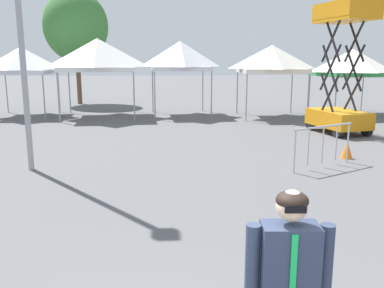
# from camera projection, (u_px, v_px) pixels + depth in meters

# --- Properties ---
(canopy_tent_center) EXTENTS (2.83, 2.83, 3.29)m
(canopy_tent_center) POSITION_uv_depth(u_px,v_px,m) (21.00, 60.00, 19.58)
(canopy_tent_center) COLOR #9E9EA3
(canopy_tent_center) RESTS_ON ground
(canopy_tent_far_right) EXTENTS (3.64, 3.64, 3.67)m
(canopy_tent_far_right) POSITION_uv_depth(u_px,v_px,m) (98.00, 55.00, 19.19)
(canopy_tent_far_right) COLOR #9E9EA3
(canopy_tent_far_right) RESTS_ON ground
(canopy_tent_far_left) EXTENTS (2.90, 2.90, 3.56)m
(canopy_tent_far_left) POSITION_uv_depth(u_px,v_px,m) (180.00, 56.00, 19.75)
(canopy_tent_far_left) COLOR #9E9EA3
(canopy_tent_far_left) RESTS_ON ground
(canopy_tent_behind_center) EXTENTS (3.03, 3.03, 3.35)m
(canopy_tent_behind_center) POSITION_uv_depth(u_px,v_px,m) (272.00, 59.00, 19.10)
(canopy_tent_behind_center) COLOR #9E9EA3
(canopy_tent_behind_center) RESTS_ON ground
(canopy_tent_behind_right) EXTENTS (3.34, 3.34, 3.19)m
(canopy_tent_behind_right) POSITION_uv_depth(u_px,v_px,m) (353.00, 63.00, 19.78)
(canopy_tent_behind_right) COLOR #9E9EA3
(canopy_tent_behind_right) RESTS_ON ground
(scissor_lift) EXTENTS (1.85, 2.54, 4.67)m
(scissor_lift) POSITION_uv_depth(u_px,v_px,m) (340.00, 96.00, 15.06)
(scissor_lift) COLOR black
(scissor_lift) RESTS_ON ground
(person_foreground) EXTENTS (0.65, 0.28, 1.78)m
(person_foreground) POSITION_uv_depth(u_px,v_px,m) (288.00, 286.00, 3.06)
(person_foreground) COLOR #33384C
(person_foreground) RESTS_ON ground
(tree_behind_tents_center) EXTENTS (3.81, 3.81, 6.74)m
(tree_behind_tents_center) POSITION_uv_depth(u_px,v_px,m) (76.00, 26.00, 24.48)
(tree_behind_tents_center) COLOR brown
(tree_behind_tents_center) RESTS_ON ground
(crowd_barrier_by_lift) EXTENTS (1.87, 1.04, 1.08)m
(crowd_barrier_by_lift) POSITION_uv_depth(u_px,v_px,m) (323.00, 138.00, 10.28)
(crowd_barrier_by_lift) COLOR #B7BABF
(crowd_barrier_by_lift) RESTS_ON ground
(traffic_cone_lot_center) EXTENTS (0.32, 0.32, 0.48)m
(traffic_cone_lot_center) POSITION_uv_depth(u_px,v_px,m) (347.00, 150.00, 11.34)
(traffic_cone_lot_center) COLOR orange
(traffic_cone_lot_center) RESTS_ON ground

